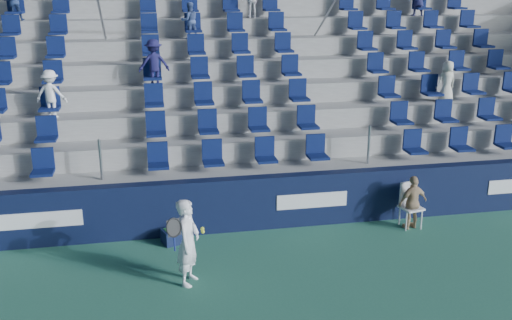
# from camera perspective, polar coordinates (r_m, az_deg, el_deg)

# --- Properties ---
(ground) EXTENTS (70.00, 70.00, 0.00)m
(ground) POSITION_cam_1_polar(r_m,az_deg,el_deg) (10.03, 1.93, -14.22)
(ground) COLOR #307057
(ground) RESTS_ON ground
(sponsor_wall) EXTENTS (24.00, 0.32, 1.20)m
(sponsor_wall) POSITION_cam_1_polar(r_m,az_deg,el_deg) (12.53, -1.19, -4.37)
(sponsor_wall) COLOR #0E1634
(sponsor_wall) RESTS_ON ground
(grandstand) EXTENTS (24.00, 8.17, 6.63)m
(grandstand) POSITION_cam_1_polar(r_m,az_deg,el_deg) (16.95, -4.16, 6.86)
(grandstand) COLOR #A5A5A0
(grandstand) RESTS_ON ground
(tennis_player) EXTENTS (0.70, 0.70, 1.63)m
(tennis_player) POSITION_cam_1_polar(r_m,az_deg,el_deg) (10.35, -6.81, -8.14)
(tennis_player) COLOR white
(tennis_player) RESTS_ON ground
(line_judge_chair) EXTENTS (0.52, 0.54, 1.00)m
(line_judge_chair) POSITION_cam_1_polar(r_m,az_deg,el_deg) (13.17, 15.10, -4.02)
(line_judge_chair) COLOR white
(line_judge_chair) RESTS_ON ground
(line_judge) EXTENTS (0.76, 0.43, 1.22)m
(line_judge) POSITION_cam_1_polar(r_m,az_deg,el_deg) (13.03, 15.40, -4.11)
(line_judge) COLOR tan
(line_judge) RESTS_ON ground
(ball_bin) EXTENTS (0.65, 0.53, 0.31)m
(ball_bin) POSITION_cam_1_polar(r_m,az_deg,el_deg) (12.19, -8.01, -7.40)
(ball_bin) COLOR #10193B
(ball_bin) RESTS_ON ground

